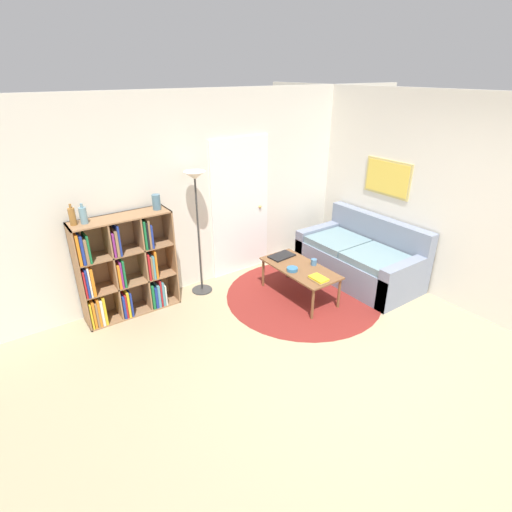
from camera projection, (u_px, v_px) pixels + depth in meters
name	position (u px, v px, depth m)	size (l,w,h in m)	color
ground_plane	(361.00, 380.00, 3.96)	(14.00, 14.00, 0.00)	tan
wall_back	(217.00, 191.00, 5.46)	(7.16, 0.11, 2.60)	silver
wall_right	(398.00, 189.00, 5.52)	(0.08, 5.73, 2.60)	silver
rug	(303.00, 295.00, 5.44)	(2.09, 2.09, 0.01)	maroon
bookshelf	(123.00, 270.00, 4.83)	(1.15, 0.34, 1.27)	#936B47
floor_lamp	(196.00, 197.00, 5.00)	(0.28, 0.28, 1.67)	#333333
couch	(361.00, 259.00, 5.82)	(0.92, 1.74, 0.88)	gray
coffee_table	(300.00, 270.00, 5.27)	(0.53, 1.10, 0.44)	brown
laptop	(282.00, 256.00, 5.54)	(0.37, 0.25, 0.02)	black
bowl	(292.00, 269.00, 5.15)	(0.14, 0.14, 0.04)	teal
book_stack_on_table	(319.00, 279.00, 4.92)	(0.16, 0.23, 0.04)	olive
cup	(314.00, 262.00, 5.29)	(0.08, 0.08, 0.08)	teal
bottle_left	(72.00, 216.00, 4.28)	(0.07, 0.07, 0.24)	olive
bottle_middle	(83.00, 215.00, 4.33)	(0.08, 0.08, 0.23)	#6B93A3
vase_on_shelf	(156.00, 202.00, 4.77)	(0.10, 0.10, 0.18)	slate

